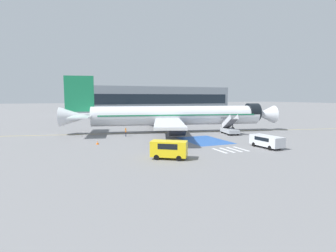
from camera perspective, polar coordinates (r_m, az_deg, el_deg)
ground_plane at (r=54.72m, az=0.72°, el=-1.43°), size 600.00×600.00×0.00m
apron_leadline_yellow at (r=55.23m, az=2.11°, el=-1.36°), size 77.39×16.78×0.01m
apron_stand_patch_blue at (r=45.24m, az=7.92°, el=-3.12°), size 6.52×9.67×0.01m
apron_walkway_bar_0 at (r=36.94m, az=11.16°, el=-5.30°), size 0.44×3.60×0.01m
apron_walkway_bar_1 at (r=37.59m, az=12.71°, el=-5.14°), size 0.44×3.60×0.01m
apron_walkway_bar_2 at (r=38.27m, az=14.19°, el=-4.97°), size 0.44×3.60×0.01m
apron_walkway_bar_3 at (r=38.98m, az=15.63°, el=-4.81°), size 0.44×3.60×0.01m
airliner at (r=54.73m, az=1.41°, el=2.26°), size 45.23×36.27×11.49m
boarding_stairs_forward at (r=53.67m, az=13.26°, el=-0.68°), size 3.16×5.52×4.06m
fuel_tanker at (r=77.64m, az=-12.02°, el=2.02°), size 9.31×3.23×3.49m
service_van_0 at (r=31.32m, az=0.22°, el=-4.86°), size 4.58×3.88×2.17m
service_van_1 at (r=40.78m, az=20.68°, el=-2.96°), size 2.32×5.11×1.77m
ground_crew_0 at (r=50.48m, az=3.42°, el=-1.00°), size 0.49×0.40×1.66m
ground_crew_1 at (r=49.80m, az=-9.18°, el=-1.16°), size 0.36×0.48×1.68m
traffic_cone_0 at (r=42.51m, az=-15.09°, el=-3.52°), size 0.48×0.48×0.53m
terminal_building at (r=118.01m, az=-3.47°, el=5.60°), size 72.10×12.10×11.93m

